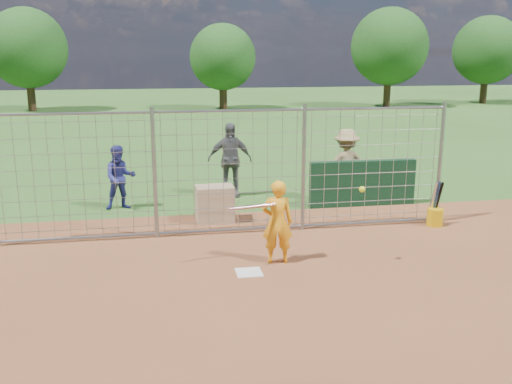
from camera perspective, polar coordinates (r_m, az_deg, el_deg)
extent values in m
plane|color=#2D591E|center=(9.86, -0.91, -7.68)|extent=(100.00, 100.00, 0.00)
plane|color=brown|center=(7.20, 3.09, -16.28)|extent=(18.00, 18.00, 0.00)
cube|color=silver|center=(9.67, -0.72, -8.05)|extent=(0.43, 0.43, 0.02)
cube|color=#11381E|center=(13.90, 10.61, 0.85)|extent=(2.60, 0.20, 1.10)
imported|color=#FF9F16|center=(9.92, 2.15, -3.01)|extent=(0.59, 0.43, 1.49)
imported|color=navy|center=(13.70, -13.44, 1.41)|extent=(0.81, 0.67, 1.52)
imported|color=#535458|center=(14.52, -2.65, 3.24)|extent=(1.15, 0.55, 1.90)
imported|color=#9C8655|center=(14.19, 8.97, 2.63)|extent=(1.17, 0.68, 1.80)
cube|color=tan|center=(12.42, -4.13, -1.21)|extent=(0.82, 0.58, 0.80)
cylinder|color=silver|center=(9.60, -0.24, -1.46)|extent=(0.85, 0.25, 0.06)
sphere|color=#E7FB1A|center=(9.73, 10.56, 0.27)|extent=(0.10, 0.10, 0.10)
cylinder|color=#DCA70B|center=(12.74, 17.45, -2.42)|extent=(0.34, 0.34, 0.38)
cylinder|color=silver|center=(12.67, 17.27, -0.81)|extent=(0.06, 0.26, 0.84)
cylinder|color=navy|center=(12.70, 17.55, -0.80)|extent=(0.10, 0.22, 0.85)
cylinder|color=black|center=(12.72, 17.75, -0.78)|extent=(0.09, 0.29, 0.83)
cylinder|color=gray|center=(11.30, -10.11, 1.79)|extent=(0.08, 0.08, 2.60)
cylinder|color=gray|center=(11.68, 4.77, 2.35)|extent=(0.08, 0.08, 2.60)
cylinder|color=gray|center=(12.77, 17.91, 2.71)|extent=(0.08, 0.08, 2.60)
cylinder|color=gray|center=(11.21, -2.61, 8.11)|extent=(9.00, 0.05, 0.05)
cylinder|color=gray|center=(11.70, -2.49, -3.77)|extent=(9.00, 0.05, 0.05)
cube|color=gray|center=(11.40, -2.55, 1.84)|extent=(9.00, 0.02, 2.50)
cylinder|color=#3F2B19|center=(38.87, -21.59, 9.41)|extent=(0.50, 0.50, 2.52)
sphere|color=#26561E|center=(38.80, -21.94, 13.22)|extent=(4.90, 4.90, 4.90)
cylinder|color=#3F2B19|center=(37.41, -3.30, 9.93)|extent=(0.50, 0.50, 2.16)
sphere|color=#26561E|center=(37.33, -3.35, 13.33)|extent=(4.20, 4.20, 4.20)
cylinder|color=#3F2B19|center=(39.76, 12.99, 10.15)|extent=(0.50, 0.50, 2.59)
sphere|color=#26561E|center=(39.69, 13.20, 13.98)|extent=(5.04, 5.04, 5.04)
cylinder|color=#3F2B19|center=(44.77, 21.83, 9.80)|extent=(0.50, 0.50, 2.45)
sphere|color=#26561E|center=(44.71, 22.13, 13.01)|extent=(4.76, 4.76, 4.76)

